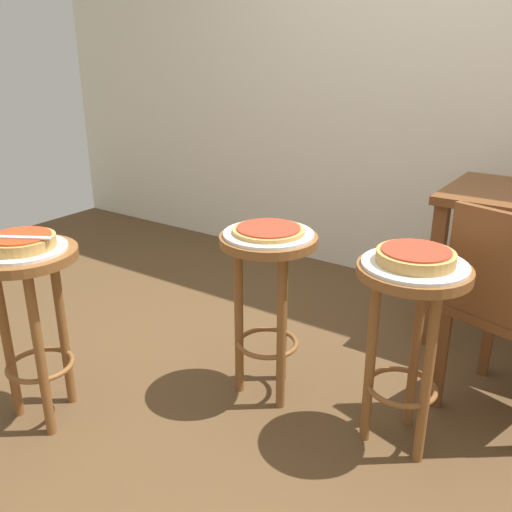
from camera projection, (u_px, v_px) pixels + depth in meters
The scene contains 13 objects.
ground_plane at pixel (286, 421), 2.18m from camera, with size 6.00×6.00×0.00m, color brown.
back_wall at pixel (458, 18), 2.91m from camera, with size 6.00×0.10×3.00m, color silver.
stool_foreground at pixel (30, 298), 2.03m from camera, with size 0.38×0.38×0.69m.
serving_plate_foreground at pixel (22, 249), 1.97m from camera, with size 0.31×0.31×0.01m, color white.
pizza_foreground at pixel (21, 242), 1.95m from camera, with size 0.24×0.24×0.05m.
stool_middle at pixel (268, 280), 2.19m from camera, with size 0.38×0.38×0.69m.
serving_plate_middle at pixel (268, 234), 2.12m from camera, with size 0.35×0.35×0.01m, color white.
pizza_middle at pixel (269, 230), 2.12m from camera, with size 0.27×0.27×0.02m.
stool_leftside at pixel (409, 316), 1.90m from camera, with size 0.38×0.38×0.69m.
serving_plate_leftside at pixel (415, 265), 1.83m from camera, with size 0.35×0.35×0.01m, color silver.
pizza_leftside at pixel (416, 256), 1.82m from camera, with size 0.26×0.26×0.05m.
wooden_chair at pixel (510, 308), 2.05m from camera, with size 0.49×0.49×0.85m.
pizza_server_knife at pixel (20, 237), 1.91m from camera, with size 0.22×0.02×0.01m, color silver.
Camera 1 is at (0.93, -1.56, 1.38)m, focal length 39.33 mm.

